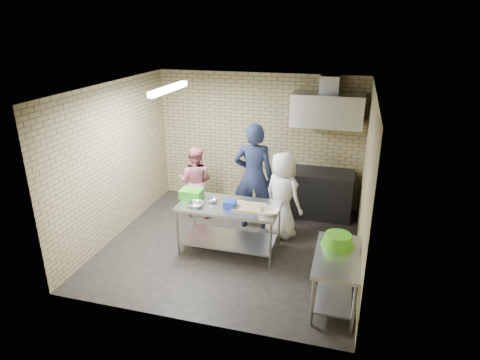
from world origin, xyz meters
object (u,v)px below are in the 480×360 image
blue_tub (230,204)px  green_basin (338,240)px  side_counter (335,279)px  prep_table (229,227)px  stove (321,194)px  green_crate (191,194)px  man_navy (254,177)px  woman_white (282,195)px  bottle_red (330,112)px  woman_pink (196,181)px  bottle_green (352,114)px

blue_tub → green_basin: blue_tub is taller
side_counter → green_basin: (-0.02, 0.25, 0.46)m
prep_table → side_counter: (1.80, -0.97, -0.04)m
side_counter → stove: size_ratio=1.00×
prep_table → green_crate: size_ratio=4.50×
stove → green_basin: bearing=-80.2°
side_counter → blue_tub: (-1.75, 0.87, 0.51)m
man_navy → woman_white: bearing=149.2°
prep_table → woman_white: 1.12m
green_basin → bottle_red: bearing=97.9°
stove → prep_table: bearing=-127.2°
prep_table → woman_pink: 1.55m
side_counter → bottle_red: 3.44m
bottle_green → woman_pink: size_ratio=0.11×
side_counter → blue_tub: 2.02m
green_crate → bottle_red: 3.05m
stove → woman_pink: size_ratio=0.85×
bottle_red → woman_pink: bearing=-159.7°
green_crate → woman_white: bearing=22.8°
bottle_red → woman_pink: 2.90m
woman_pink → stove: bearing=-165.3°
prep_table → green_crate: (-0.70, 0.12, 0.49)m
bottle_green → woman_white: bottle_green is taller
green_crate → bottle_red: size_ratio=2.04×
bottle_red → stove: bearing=-101.8°
woman_pink → bottle_red: bearing=-160.4°
prep_table → man_navy: bearing=79.4°
stove → bottle_red: size_ratio=6.67×
green_basin → bottle_red: (-0.38, 2.74, 1.19)m
bottle_green → woman_pink: bearing=-162.4°
bottle_red → woman_white: (-0.64, -1.28, -1.25)m
prep_table → green_basin: 1.97m
green_crate → green_basin: size_ratio=0.80×
bottle_green → bottle_red: bearing=180.0°
prep_table → green_crate: green_crate is taller
bottle_red → man_navy: size_ratio=0.09×
prep_table → woman_pink: (-1.02, 1.12, 0.29)m
prep_table → green_crate: 0.86m
green_crate → bottle_green: (2.50, 1.90, 1.12)m
green_crate → side_counter: bearing=-23.7°
man_navy → green_crate: bearing=33.7°
prep_table → woman_white: (0.76, 0.73, 0.37)m
green_basin → bottle_red: 3.01m
stove → man_navy: (-1.17, -0.82, 0.54)m
green_basin → man_navy: bearing=133.6°
green_crate → prep_table: bearing=-9.7°
woman_pink → woman_white: woman_white is taller
side_counter → woman_pink: bearing=143.3°
man_navy → woman_pink: man_navy is taller
stove → blue_tub: bearing=-124.7°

